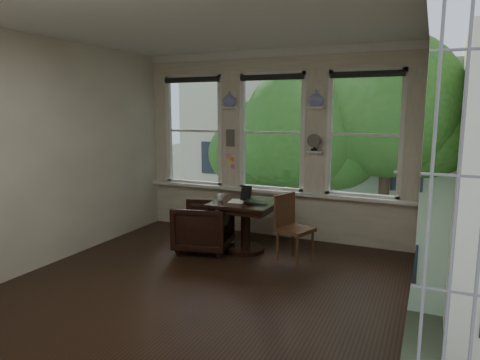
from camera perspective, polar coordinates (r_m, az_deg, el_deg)
The scene contains 25 objects.
ground at distance 5.33m, azimuth -4.38°, elevation -13.44°, with size 4.50×4.50×0.00m, color black.
ceiling at distance 5.01m, azimuth -4.83°, elevation 20.09°, with size 4.50×4.50×0.00m, color silver.
wall_back at distance 7.00m, azimuth 4.35°, elevation 4.69°, with size 4.50×4.50×0.00m, color silver.
wall_front at distance 3.19m, azimuth -24.45°, elevation -1.63°, with size 4.50×4.50×0.00m, color silver.
wall_left at distance 6.35m, azimuth -22.72°, elevation 3.52°, with size 4.50×4.50×0.00m, color silver.
wall_right at distance 4.35m, azimuth 22.39°, elevation 1.20°, with size 4.50×4.50×0.00m, color silver.
window_left at distance 7.60m, azimuth -6.02°, elevation 6.54°, with size 1.10×0.12×1.90m, color white, non-canonical shape.
window_center at distance 6.98m, azimuth 4.37°, elevation 6.32°, with size 1.10×0.12×1.90m, color white, non-canonical shape.
window_right at distance 6.63m, azimuth 16.29°, elevation 5.82°, with size 1.10×0.12×1.90m, color white, non-canonical shape.
shelf_left at distance 7.16m, azimuth -1.40°, elevation 9.62°, with size 0.26×0.16×0.03m, color white.
shelf_right at distance 6.67m, azimuth 10.07°, elevation 9.51°, with size 0.26×0.16×0.03m, color white.
intercom at distance 7.21m, azimuth -1.28°, elevation 5.64°, with size 0.14×0.06×0.28m, color #59544F.
sticky_notes at distance 7.24m, azimuth -1.25°, elevation 2.88°, with size 0.16×0.01×0.24m, color pink, non-canonical shape.
desk_fan at distance 6.67m, azimuth 9.88°, elevation 4.61°, with size 0.20×0.20×0.24m, color #59544F, non-canonical shape.
vase_left at distance 7.17m, azimuth -1.41°, elevation 10.74°, with size 0.24×0.24×0.25m, color silver.
vase_right at distance 6.67m, azimuth 10.10°, elevation 10.70°, with size 0.24×0.24×0.25m, color silver.
table at distance 6.30m, azimuth 0.76°, elevation -6.21°, with size 0.90×0.90×0.75m, color black, non-canonical shape.
armchair_left at distance 6.37m, azimuth -4.92°, elevation -6.22°, with size 0.77×0.79×0.72m, color black.
cushion_red at distance 6.34m, azimuth -4.93°, elevation -5.43°, with size 0.45×0.45×0.06m, color maroon.
side_chair_right at distance 5.90m, azimuth 7.38°, elevation -6.50°, with size 0.42×0.42×0.92m, color #482F19, non-canonical shape.
laptop at distance 6.03m, azimuth 1.85°, elevation -3.11°, with size 0.34×0.22×0.03m, color black.
mug at distance 6.28m, azimuth -2.64°, elevation -2.29°, with size 0.10×0.10×0.10m, color white.
drinking_glass at distance 6.00m, azimuth 1.42°, elevation -2.85°, with size 0.12×0.12×0.09m, color white.
tablet at distance 6.25m, azimuth 0.83°, elevation -1.77°, with size 0.16×0.02×0.22m, color black.
papers at distance 6.22m, azimuth -0.37°, elevation -2.84°, with size 0.22×0.30×0.00m, color silver.
Camera 1 is at (2.38, -4.31, 2.06)m, focal length 32.00 mm.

